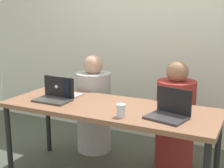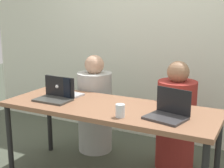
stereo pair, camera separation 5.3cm
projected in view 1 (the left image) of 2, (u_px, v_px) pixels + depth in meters
back_wall at (155, 27)px, 3.61m from camera, size 4.89×0.10×2.67m
desk at (109, 113)px, 2.70m from camera, size 1.88×0.69×0.72m
person_on_left at (94, 109)px, 3.41m from camera, size 0.42×0.42×1.07m
person_on_right at (175, 121)px, 3.02m from camera, size 0.42×0.42×1.07m
laptop_back_left at (63, 92)px, 2.98m from camera, size 0.33×0.26×0.20m
laptop_front_left at (55, 96)px, 2.85m from camera, size 0.33×0.24×0.21m
laptop_front_right at (169, 112)px, 2.38m from camera, size 0.34×0.29×0.22m
water_glass_right at (121, 111)px, 2.39m from camera, size 0.07×0.07×0.10m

